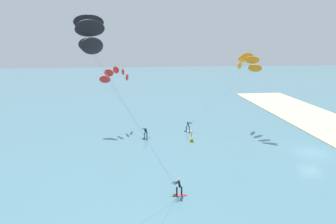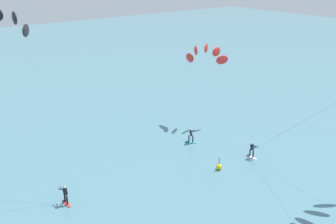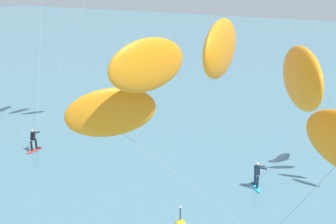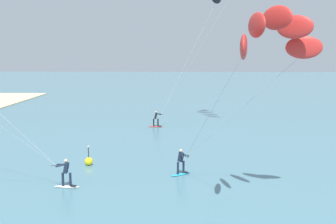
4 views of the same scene
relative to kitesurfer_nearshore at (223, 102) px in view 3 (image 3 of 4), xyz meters
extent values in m
ellipsoid|color=orange|center=(-2.30, -0.66, -0.41)|extent=(1.49, 1.84, 1.10)
ellipsoid|color=orange|center=(-1.43, -0.53, 0.71)|extent=(0.83, 2.07, 1.10)
ellipsoid|color=orange|center=(0.05, -0.33, 1.14)|extent=(0.60, 2.08, 1.10)
ellipsoid|color=orange|center=(1.52, -0.12, 0.71)|extent=(1.32, 1.94, 1.10)
cylinder|color=#B2B2B7|center=(-1.74, 3.89, -4.77)|extent=(1.13, 9.10, 8.14)
cylinder|color=#B2B2B7|center=(0.60, 4.22, -4.77)|extent=(3.59, 8.44, 8.14)
ellipsoid|color=#23ADD1|center=(-3.82, 15.54, -10.11)|extent=(1.19, 1.41, 0.08)
cube|color=black|center=(-4.07, 15.87, -10.06)|extent=(0.40, 0.40, 0.02)
cylinder|color=#192338|center=(-3.69, 15.37, -9.68)|extent=(0.14, 0.14, 0.78)
cylinder|color=#192338|center=(-3.95, 15.72, -9.68)|extent=(0.14, 0.14, 0.78)
cube|color=#192338|center=(-3.82, 15.54, -8.99)|extent=(0.43, 0.44, 0.63)
sphere|color=beige|center=(-3.82, 15.54, -8.57)|extent=(0.20, 0.20, 0.20)
cylinder|color=black|center=(-3.37, 15.86, -8.84)|extent=(0.47, 0.34, 0.03)
cylinder|color=#192338|center=(-3.66, 15.79, -8.81)|extent=(0.40, 0.55, 0.15)
cylinder|color=#192338|center=(-3.53, 15.61, -8.81)|extent=(0.61, 0.23, 0.15)
cylinder|color=#B2B2B7|center=(-0.02, 17.02, -5.67)|extent=(6.72, 2.34, 6.35)
cylinder|color=#B2B2B7|center=(-1.18, 18.65, -5.67)|extent=(4.40, 5.59, 6.35)
ellipsoid|color=red|center=(-19.97, 12.98, -10.11)|extent=(0.37, 1.50, 0.08)
cube|color=black|center=(-19.96, 13.39, -10.06)|extent=(0.29, 0.28, 0.02)
cylinder|color=black|center=(-19.97, 12.76, -9.68)|extent=(0.14, 0.14, 0.78)
cylinder|color=black|center=(-19.96, 13.20, -9.68)|extent=(0.14, 0.14, 0.78)
cube|color=black|center=(-19.97, 12.98, -8.99)|extent=(0.30, 0.32, 0.63)
sphere|color=beige|center=(-19.97, 12.98, -8.57)|extent=(0.20, 0.20, 0.20)
cylinder|color=black|center=(-20.08, 13.52, -8.84)|extent=(0.14, 0.54, 0.03)
cylinder|color=black|center=(-20.13, 13.23, -8.81)|extent=(0.41, 0.55, 0.15)
cylinder|color=black|center=(-19.92, 13.27, -8.81)|extent=(0.19, 0.61, 0.15)
cylinder|color=#B2B2B7|center=(-19.56, 16.94, -2.95)|extent=(1.07, 6.85, 11.79)
cylinder|color=#B2B2B7|center=(-21.95, 16.43, -2.95)|extent=(3.76, 5.84, 11.79)
cylinder|color=#262628|center=(-5.75, 9.22, -9.24)|extent=(0.06, 0.06, 0.70)
sphere|color=#F2F2CC|center=(-5.75, 9.22, -8.83)|extent=(0.12, 0.12, 0.12)
camera|label=1|loc=(-43.47, 16.45, 3.63)|focal=30.99mm
camera|label=2|loc=(-30.91, -14.56, 8.79)|focal=42.48mm
camera|label=3|loc=(3.13, -7.80, 2.51)|focal=46.10mm
camera|label=4|loc=(20.66, 15.48, -2.38)|focal=42.72mm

